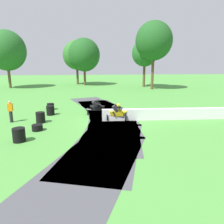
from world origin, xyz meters
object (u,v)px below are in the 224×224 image
tire_stack_near (19,135)px  traffic_cone (177,116)px  track_marshal (11,112)px  motorcycle_lead_yellow (117,112)px  tire_stack_mid_a (37,128)px  tire_stack_far (50,110)px  tire_stack_mid_b (40,117)px  tire_stack_extra_a (51,106)px  motorcycle_chase_black (97,107)px

tire_stack_near → traffic_cone: (10.94, 3.99, -0.18)m
traffic_cone → track_marshal: bearing=179.2°
motorcycle_lead_yellow → tire_stack_mid_a: motorcycle_lead_yellow is taller
track_marshal → tire_stack_near: bearing=-66.0°
tire_stack_far → tire_stack_mid_a: bearing=-91.6°
tire_stack_mid_b → traffic_cone: bearing=0.8°
tire_stack_mid_b → tire_stack_extra_a: tire_stack_mid_b is taller
motorcycle_lead_yellow → tire_stack_mid_b: bearing=179.0°
tire_stack_far → tire_stack_extra_a: (-0.37, 2.14, -0.10)m
motorcycle_lead_yellow → tire_stack_mid_a: 5.85m
tire_stack_extra_a → motorcycle_lead_yellow: bearing=-38.1°
tire_stack_mid_a → tire_stack_far: 4.21m
tire_stack_mid_a → motorcycle_lead_yellow: bearing=17.9°
tire_stack_far → traffic_cone: tire_stack_far is taller
tire_stack_near → tire_stack_extra_a: size_ratio=1.22×
tire_stack_mid_b → track_marshal: size_ratio=0.49×
motorcycle_lead_yellow → tire_stack_mid_a: bearing=-162.1°
tire_stack_near → tire_stack_extra_a: bearing=88.0°
track_marshal → traffic_cone: (12.80, -0.18, -0.60)m
motorcycle_chase_black → track_marshal: 6.66m
tire_stack_mid_a → tire_stack_far: (0.11, 4.20, 0.20)m
track_marshal → tire_stack_mid_a: bearing=-42.9°
tire_stack_far → tire_stack_mid_b: bearing=-97.7°
motorcycle_lead_yellow → tire_stack_mid_b: motorcycle_lead_yellow is taller
tire_stack_mid_b → tire_stack_extra_a: (-0.05, 4.45, -0.10)m
tire_stack_near → traffic_cone: 11.64m
tire_stack_extra_a → traffic_cone: tire_stack_extra_a is taller
tire_stack_near → motorcycle_lead_yellow: bearing=31.6°
motorcycle_lead_yellow → tire_stack_near: 7.15m
tire_stack_near → motorcycle_chase_black: bearing=52.2°
tire_stack_near → traffic_cone: bearing=20.1°
motorcycle_chase_black → tire_stack_extra_a: (-4.29, 2.39, -0.35)m
traffic_cone → tire_stack_mid_a: bearing=-168.9°
tire_stack_near → tire_stack_mid_b: 3.85m
motorcycle_chase_black → tire_stack_near: 7.47m
tire_stack_extra_a → traffic_cone: 11.48m
tire_stack_near → tire_stack_extra_a: 8.29m
motorcycle_lead_yellow → tire_stack_mid_a: (-5.55, -1.80, -0.46)m
tire_stack_extra_a → traffic_cone: size_ratio=1.50×
motorcycle_lead_yellow → tire_stack_near: size_ratio=2.13×
motorcycle_lead_yellow → tire_stack_extra_a: (-5.80, 4.54, -0.36)m
tire_stack_mid_b → motorcycle_chase_black: bearing=26.0°
traffic_cone → motorcycle_lead_yellow: bearing=-177.0°
track_marshal → tire_stack_far: bearing=38.1°
motorcycle_lead_yellow → motorcycle_chase_black: 2.63m
motorcycle_lead_yellow → tire_stack_far: (-5.43, 2.40, -0.26)m
motorcycle_lead_yellow → tire_stack_far: motorcycle_lead_yellow is taller
motorcycle_lead_yellow → motorcycle_chase_black: (-1.51, 2.16, -0.01)m
tire_stack_mid_b → tire_stack_far: bearing=82.3°
tire_stack_far → tire_stack_extra_a: size_ratio=1.22×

